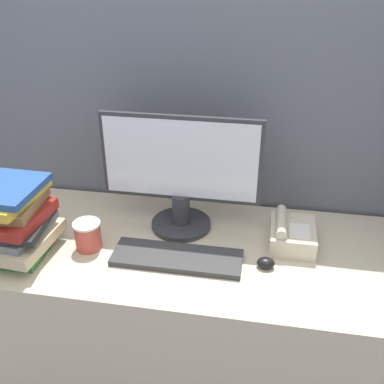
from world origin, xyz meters
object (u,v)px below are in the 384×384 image
Objects in this scene: keyboard at (177,258)px; desk_telephone at (291,234)px; mouse at (266,263)px; coffee_cup at (88,235)px; book_stack at (14,220)px; monitor at (181,176)px.

desk_telephone is (0.39, 0.16, 0.03)m from keyboard.
desk_telephone reaches higher than mouse.
mouse is 0.63m from coffee_cup.
coffee_cup is at bearing 179.65° from mouse.
book_stack is (-0.23, -0.07, 0.08)m from coffee_cup.
keyboard is 0.42m from desk_telephone.
desk_telephone is at bearing 23.11° from keyboard.
monitor is 0.39m from coffee_cup.
desk_telephone is (0.71, 0.15, -0.01)m from coffee_cup.
desk_telephone is (0.41, -0.05, -0.18)m from monitor.
coffee_cup is at bearing 17.24° from book_stack.
monitor reaches higher than coffee_cup.
book_stack reaches higher than keyboard.
mouse is at bearing -0.35° from coffee_cup.
keyboard is at bearing -156.89° from desk_telephone.
mouse is at bearing -119.29° from desk_telephone.
book_stack reaches higher than coffee_cup.
monitor reaches higher than mouse.
keyboard is 7.36× the size of mouse.
monitor is 2.01× the size of book_stack.
keyboard is 0.30m from mouse.
coffee_cup is (-0.63, 0.00, 0.03)m from mouse.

